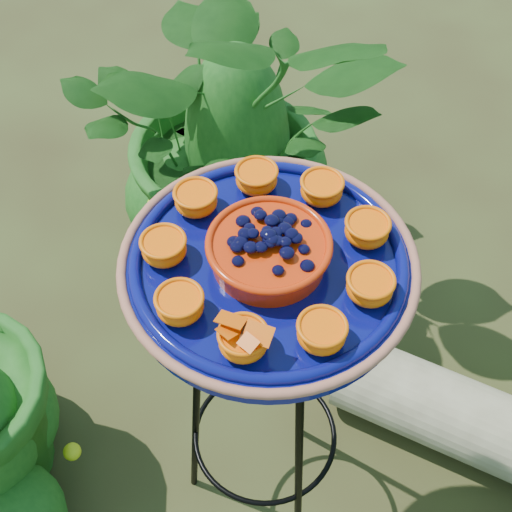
% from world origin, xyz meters
% --- Properties ---
extents(ground_plane, '(20.00, 20.00, 0.00)m').
position_xyz_m(ground_plane, '(0.00, 0.00, 0.00)').
color(ground_plane, '#2D2514').
rests_on(ground_plane, ground).
extents(tripod_stand, '(0.32, 0.33, 0.83)m').
position_xyz_m(tripod_stand, '(-0.11, -0.01, 0.50)').
color(tripod_stand, black).
rests_on(tripod_stand, ground).
extents(feeder_dish, '(0.44, 0.44, 0.10)m').
position_xyz_m(feeder_dish, '(-0.11, -0.01, 0.87)').
color(feeder_dish, '#080C5E').
rests_on(feeder_dish, tripod_stand).
extents(driftwood_log, '(0.59, 0.24, 0.19)m').
position_xyz_m(driftwood_log, '(0.21, 0.35, 0.10)').
color(driftwood_log, tan).
rests_on(driftwood_log, ground).
extents(shrub_back_left, '(1.02, 0.98, 0.87)m').
position_xyz_m(shrub_back_left, '(-0.59, 0.66, 0.44)').
color(shrub_back_left, '#164913').
rests_on(shrub_back_left, ground).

